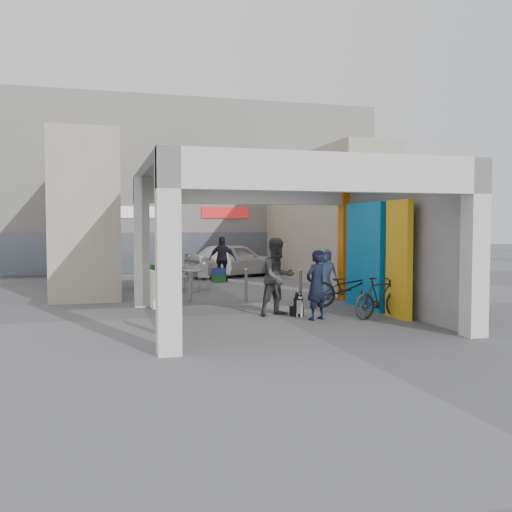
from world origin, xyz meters
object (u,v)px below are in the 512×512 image
object	(u,v)px
bicycle_front	(348,288)
white_van	(234,260)
cafe_set	(187,282)
man_crates	(222,259)
bicycle_rear	(380,297)
border_collie	(298,306)
man_back_turned	(278,277)
produce_stand	(154,279)
man_with_dog	(316,285)
man_elderly	(325,274)

from	to	relation	value
bicycle_front	white_van	world-z (taller)	white_van
cafe_set	man_crates	xyz separation A→B (m)	(1.77, 2.57, 0.59)
bicycle_rear	bicycle_front	bearing A→B (deg)	-18.24
border_collie	man_back_turned	world-z (taller)	man_back_turned
produce_stand	man_with_dog	xyz separation A→B (m)	(3.02, -7.69, 0.48)
cafe_set	man_elderly	distance (m)	4.93
man_back_turned	bicycle_front	world-z (taller)	man_back_turned
man_back_turned	bicycle_rear	world-z (taller)	man_back_turned
man_with_dog	bicycle_rear	distance (m)	1.61
white_van	cafe_set	bearing A→B (deg)	131.31
produce_stand	man_with_dog	world-z (taller)	man_with_dog
cafe_set	bicycle_rear	size ratio (longest dim) A/B	0.87
cafe_set	produce_stand	distance (m)	1.38
bicycle_rear	man_back_turned	bearing A→B (deg)	47.27
man_with_dog	man_back_turned	distance (m)	1.09
bicycle_front	border_collie	bearing A→B (deg)	145.35
man_with_dog	man_crates	world-z (taller)	man_crates
man_elderly	border_collie	bearing A→B (deg)	-115.97
man_elderly	man_crates	world-z (taller)	man_crates
cafe_set	bicycle_front	distance (m)	6.25
man_with_dog	man_elderly	world-z (taller)	man_with_dog
man_back_turned	man_with_dog	bearing A→B (deg)	-69.59
cafe_set	man_crates	distance (m)	3.17
produce_stand	bicycle_rear	world-z (taller)	bicycle_rear
border_collie	bicycle_rear	size ratio (longest dim) A/B	0.38
man_back_turned	bicycle_front	distance (m)	2.40
border_collie	man_with_dog	size ratio (longest dim) A/B	0.38
man_with_dog	produce_stand	bearing A→B (deg)	-94.12
bicycle_front	bicycle_rear	distance (m)	1.81
bicycle_rear	white_van	world-z (taller)	white_van
produce_stand	border_collie	size ratio (longest dim) A/B	2.04
produce_stand	white_van	bearing A→B (deg)	36.63
border_collie	man_elderly	bearing A→B (deg)	47.96
cafe_set	produce_stand	size ratio (longest dim) A/B	1.14
bicycle_front	white_van	bearing A→B (deg)	29.26
produce_stand	white_van	xyz separation A→B (m)	(3.80, 3.83, 0.41)
man_with_dog	man_back_turned	size ratio (longest dim) A/B	0.86
man_crates	bicycle_rear	size ratio (longest dim) A/B	1.09
man_back_turned	white_van	size ratio (longest dim) A/B	0.44
man_elderly	bicycle_front	bearing A→B (deg)	-86.62
produce_stand	man_elderly	world-z (taller)	man_elderly
produce_stand	bicycle_front	size ratio (longest dim) A/B	0.62
man_back_turned	white_van	bearing A→B (deg)	65.19
bicycle_front	bicycle_rear	world-z (taller)	bicycle_front
man_elderly	white_van	size ratio (longest dim) A/B	0.35
man_elderly	produce_stand	bearing A→B (deg)	145.93
man_with_dog	man_elderly	distance (m)	3.92
bicycle_front	bicycle_rear	size ratio (longest dim) A/B	1.25
man_with_dog	bicycle_front	size ratio (longest dim) A/B	0.80
man_back_turned	bicycle_rear	distance (m)	2.49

